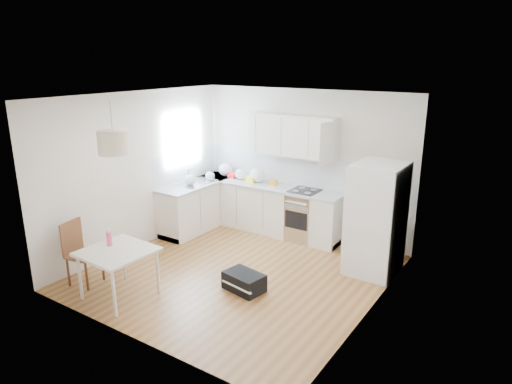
% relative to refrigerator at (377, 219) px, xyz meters
% --- Properties ---
extents(floor, '(4.20, 4.20, 0.00)m').
position_rel_refrigerator_xyz_m(floor, '(-1.74, -1.23, -0.86)').
color(floor, brown).
rests_on(floor, ground).
extents(ceiling, '(4.20, 4.20, 0.00)m').
position_rel_refrigerator_xyz_m(ceiling, '(-1.74, -1.23, 1.84)').
color(ceiling, white).
rests_on(ceiling, wall_back).
extents(wall_back, '(4.20, 0.00, 4.20)m').
position_rel_refrigerator_xyz_m(wall_back, '(-1.74, 0.87, 0.49)').
color(wall_back, silver).
rests_on(wall_back, floor).
extents(wall_left, '(0.00, 4.20, 4.20)m').
position_rel_refrigerator_xyz_m(wall_left, '(-3.84, -1.23, 0.49)').
color(wall_left, silver).
rests_on(wall_left, floor).
extents(wall_right, '(0.00, 4.20, 4.20)m').
position_rel_refrigerator_xyz_m(wall_right, '(0.36, -1.23, 0.49)').
color(wall_right, silver).
rests_on(wall_right, floor).
extents(window_glassblock, '(0.02, 1.00, 1.00)m').
position_rel_refrigerator_xyz_m(window_glassblock, '(-3.83, -0.08, 0.89)').
color(window_glassblock, '#BFE0F9').
rests_on(window_glassblock, wall_left).
extents(cabinets_back, '(3.00, 0.60, 0.88)m').
position_rel_refrigerator_xyz_m(cabinets_back, '(-2.34, 0.57, -0.42)').
color(cabinets_back, white).
rests_on(cabinets_back, floor).
extents(cabinets_left, '(0.60, 1.80, 0.88)m').
position_rel_refrigerator_xyz_m(cabinets_left, '(-3.54, -0.03, -0.42)').
color(cabinets_left, white).
rests_on(cabinets_left, floor).
extents(counter_back, '(3.02, 0.64, 0.04)m').
position_rel_refrigerator_xyz_m(counter_back, '(-2.34, 0.57, 0.04)').
color(counter_back, '#ACAFB1').
rests_on(counter_back, cabinets_back).
extents(counter_left, '(0.64, 1.82, 0.04)m').
position_rel_refrigerator_xyz_m(counter_left, '(-3.54, -0.03, 0.04)').
color(counter_left, '#ACAFB1').
rests_on(counter_left, cabinets_left).
extents(backsplash_back, '(3.00, 0.01, 0.58)m').
position_rel_refrigerator_xyz_m(backsplash_back, '(-2.34, 0.86, 0.35)').
color(backsplash_back, white).
rests_on(backsplash_back, wall_back).
extents(backsplash_left, '(0.01, 1.80, 0.58)m').
position_rel_refrigerator_xyz_m(backsplash_left, '(-3.84, -0.03, 0.35)').
color(backsplash_left, white).
rests_on(backsplash_left, wall_left).
extents(upper_cabinets, '(1.70, 0.32, 0.75)m').
position_rel_refrigerator_xyz_m(upper_cabinets, '(-1.89, 0.71, 1.01)').
color(upper_cabinets, white).
rests_on(upper_cabinets, wall_back).
extents(range_oven, '(0.50, 0.61, 0.88)m').
position_rel_refrigerator_xyz_m(range_oven, '(-1.54, 0.57, -0.42)').
color(range_oven, silver).
rests_on(range_oven, floor).
extents(sink, '(0.50, 0.80, 0.16)m').
position_rel_refrigerator_xyz_m(sink, '(-3.54, -0.08, 0.05)').
color(sink, silver).
rests_on(sink, counter_left).
extents(refrigerator, '(0.84, 0.87, 1.73)m').
position_rel_refrigerator_xyz_m(refrigerator, '(0.00, 0.00, 0.00)').
color(refrigerator, white).
rests_on(refrigerator, floor).
extents(dining_table, '(0.92, 0.92, 0.70)m').
position_rel_refrigerator_xyz_m(dining_table, '(-2.69, -2.73, -0.24)').
color(dining_table, beige).
rests_on(dining_table, floor).
extents(dining_chair, '(0.47, 0.47, 0.95)m').
position_rel_refrigerator_xyz_m(dining_chair, '(-3.42, -2.75, -0.39)').
color(dining_chair, '#512D18').
rests_on(dining_chair, floor).
extents(drink_bottle, '(0.08, 0.08, 0.24)m').
position_rel_refrigerator_xyz_m(drink_bottle, '(-2.91, -2.68, -0.05)').
color(drink_bottle, '#D83C6F').
rests_on(drink_bottle, dining_table).
extents(gym_bag, '(0.63, 0.47, 0.26)m').
position_rel_refrigerator_xyz_m(gym_bag, '(-1.35, -1.64, -0.73)').
color(gym_bag, black).
rests_on(gym_bag, floor).
extents(pendant_lamp, '(0.41, 0.41, 0.31)m').
position_rel_refrigerator_xyz_m(pendant_lamp, '(-2.67, -2.66, 1.32)').
color(pendant_lamp, beige).
rests_on(pendant_lamp, ceiling).
extents(grocery_bag_a, '(0.29, 0.25, 0.26)m').
position_rel_refrigerator_xyz_m(grocery_bag_a, '(-3.39, 0.66, 0.19)').
color(grocery_bag_a, white).
rests_on(grocery_bag_a, counter_back).
extents(grocery_bag_b, '(0.24, 0.21, 0.22)m').
position_rel_refrigerator_xyz_m(grocery_bag_b, '(-2.97, 0.60, 0.16)').
color(grocery_bag_b, white).
rests_on(grocery_bag_b, counter_back).
extents(grocery_bag_c, '(0.31, 0.26, 0.28)m').
position_rel_refrigerator_xyz_m(grocery_bag_c, '(-2.58, 0.60, 0.19)').
color(grocery_bag_c, white).
rests_on(grocery_bag_c, counter_back).
extents(grocery_bag_d, '(0.19, 0.16, 0.17)m').
position_rel_refrigerator_xyz_m(grocery_bag_d, '(-3.44, 0.22, 0.14)').
color(grocery_bag_d, white).
rests_on(grocery_bag_d, counter_back).
extents(grocery_bag_e, '(0.22, 0.19, 0.20)m').
position_rel_refrigerator_xyz_m(grocery_bag_e, '(-3.53, -0.28, 0.16)').
color(grocery_bag_e, white).
rests_on(grocery_bag_e, counter_left).
extents(snack_orange, '(0.16, 0.12, 0.10)m').
position_rel_refrigerator_xyz_m(snack_orange, '(-2.23, 0.60, 0.10)').
color(snack_orange, orange).
rests_on(snack_orange, counter_back).
extents(snack_yellow, '(0.19, 0.13, 0.12)m').
position_rel_refrigerator_xyz_m(snack_yellow, '(-2.68, 0.52, 0.12)').
color(snack_yellow, '#FFF728').
rests_on(snack_yellow, counter_back).
extents(snack_red, '(0.17, 0.11, 0.11)m').
position_rel_refrigerator_xyz_m(snack_red, '(-3.19, 0.60, 0.11)').
color(snack_red, red).
rests_on(snack_red, counter_back).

